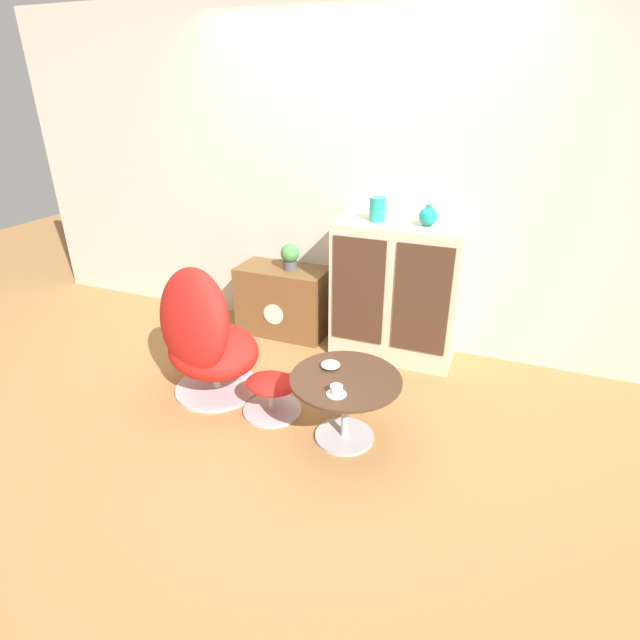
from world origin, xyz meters
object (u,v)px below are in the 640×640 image
(ottoman, at_px, (271,391))
(vase_leftmost, at_px, (378,209))
(coffee_table, at_px, (345,395))
(vase_inner_left, at_px, (428,216))
(teacup, at_px, (336,391))
(potted_plant, at_px, (290,256))
(sideboard, at_px, (396,292))
(bowl, at_px, (330,365))
(egg_chair, at_px, (204,337))
(tv_console, at_px, (284,301))

(ottoman, bearing_deg, vase_leftmost, 71.79)
(coffee_table, xyz_separation_m, vase_leftmost, (-0.18, 1.16, 0.85))
(vase_inner_left, relative_size, teacup, 1.33)
(vase_inner_left, xyz_separation_m, teacup, (-0.18, -1.34, -0.68))
(potted_plant, bearing_deg, sideboard, -1.78)
(coffee_table, xyz_separation_m, potted_plant, (-0.91, 1.19, 0.40))
(sideboard, bearing_deg, vase_leftmost, 178.77)
(vase_inner_left, bearing_deg, teacup, -97.74)
(potted_plant, relative_size, bowl, 1.81)
(potted_plant, height_order, bowl, potted_plant)
(vase_leftmost, distance_m, bowl, 1.30)
(coffee_table, distance_m, teacup, 0.23)
(coffee_table, bearing_deg, egg_chair, 174.02)
(sideboard, xyz_separation_m, potted_plant, (-0.91, 0.03, 0.17))
(sideboard, relative_size, egg_chair, 1.12)
(tv_console, height_order, vase_leftmost, vase_leftmost)
(sideboard, distance_m, bowl, 1.09)
(vase_leftmost, relative_size, potted_plant, 0.80)
(vase_leftmost, relative_size, bowl, 1.46)
(tv_console, relative_size, vase_inner_left, 5.06)
(ottoman, relative_size, teacup, 3.47)
(egg_chair, xyz_separation_m, vase_inner_left, (1.24, 1.05, 0.69))
(sideboard, bearing_deg, teacup, -89.66)
(vase_leftmost, bearing_deg, vase_inner_left, 0.00)
(ottoman, xyz_separation_m, vase_leftmost, (0.36, 1.09, 0.99))
(egg_chair, relative_size, ottoman, 2.45)
(tv_console, relative_size, coffee_table, 1.15)
(vase_inner_left, xyz_separation_m, bowl, (-0.32, -1.09, -0.69))
(egg_chair, bearing_deg, vase_leftmost, 50.40)
(ottoman, relative_size, vase_inner_left, 2.60)
(tv_console, distance_m, potted_plant, 0.42)
(tv_console, bearing_deg, vase_leftmost, -1.72)
(coffee_table, height_order, teacup, teacup)
(tv_console, xyz_separation_m, ottoman, (0.44, -1.11, -0.13))
(ottoman, distance_m, coffee_table, 0.56)
(sideboard, distance_m, teacup, 1.34)
(teacup, height_order, bowl, teacup)
(sideboard, bearing_deg, egg_chair, -135.05)
(ottoman, xyz_separation_m, potted_plant, (-0.37, 1.11, 0.54))
(tv_console, xyz_separation_m, vase_inner_left, (1.17, -0.02, 0.84))
(sideboard, bearing_deg, tv_console, 178.37)
(coffee_table, height_order, vase_inner_left, vase_inner_left)
(coffee_table, height_order, vase_leftmost, vase_leftmost)
(sideboard, relative_size, ottoman, 2.74)
(coffee_table, bearing_deg, bowl, 148.54)
(vase_leftmost, height_order, bowl, vase_leftmost)
(sideboard, xyz_separation_m, teacup, (0.01, -1.34, -0.08))
(coffee_table, height_order, bowl, bowl)
(coffee_table, bearing_deg, potted_plant, 127.42)
(vase_leftmost, distance_m, vase_inner_left, 0.37)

